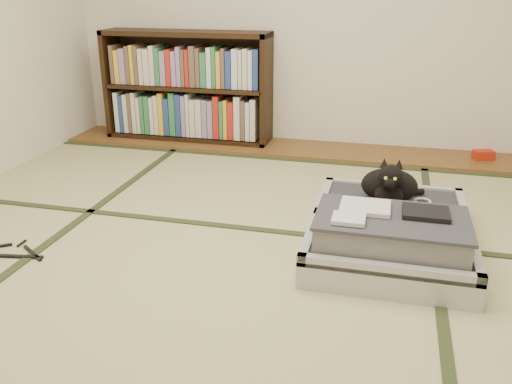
# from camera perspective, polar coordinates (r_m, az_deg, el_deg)

# --- Properties ---
(floor) EXTENTS (4.50, 4.50, 0.00)m
(floor) POSITION_cam_1_polar(r_m,az_deg,el_deg) (2.73, -2.84, -7.41)
(floor) COLOR #BEB97F
(floor) RESTS_ON ground
(wood_strip) EXTENTS (4.00, 0.50, 0.02)m
(wood_strip) POSITION_cam_1_polar(r_m,az_deg,el_deg) (4.54, 4.49, 4.59)
(wood_strip) COLOR brown
(wood_strip) RESTS_ON ground
(red_item) EXTENTS (0.17, 0.13, 0.07)m
(red_item) POSITION_cam_1_polar(r_m,az_deg,el_deg) (4.55, 22.81, 3.62)
(red_item) COLOR #B8240E
(red_item) RESTS_ON wood_strip
(tatami_borders) EXTENTS (4.00, 4.50, 0.01)m
(tatami_borders) POSITION_cam_1_polar(r_m,az_deg,el_deg) (3.15, -0.24, -3.16)
(tatami_borders) COLOR #2D381E
(tatami_borders) RESTS_ON ground
(bookcase) EXTENTS (1.43, 0.33, 0.92)m
(bookcase) POSITION_cam_1_polar(r_m,az_deg,el_deg) (4.75, -7.23, 10.74)
(bookcase) COLOR black
(bookcase) RESTS_ON wood_strip
(suitcase) EXTENTS (0.80, 1.07, 0.32)m
(suitcase) POSITION_cam_1_polar(r_m,az_deg,el_deg) (2.86, 13.90, -4.11)
(suitcase) COLOR #B5B4B9
(suitcase) RESTS_ON floor
(cat) EXTENTS (0.36, 0.36, 0.29)m
(cat) POSITION_cam_1_polar(r_m,az_deg,el_deg) (3.07, 13.89, 0.70)
(cat) COLOR black
(cat) RESTS_ON suitcase
(cable_coil) EXTENTS (0.11, 0.11, 0.03)m
(cable_coil) POSITION_cam_1_polar(r_m,az_deg,el_deg) (3.14, 17.04, -1.04)
(cable_coil) COLOR white
(cable_coil) RESTS_ON suitcase
(hanger) EXTENTS (0.43, 0.23, 0.01)m
(hanger) POSITION_cam_1_polar(r_m,az_deg,el_deg) (3.08, -24.67, -5.84)
(hanger) COLOR black
(hanger) RESTS_ON floor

